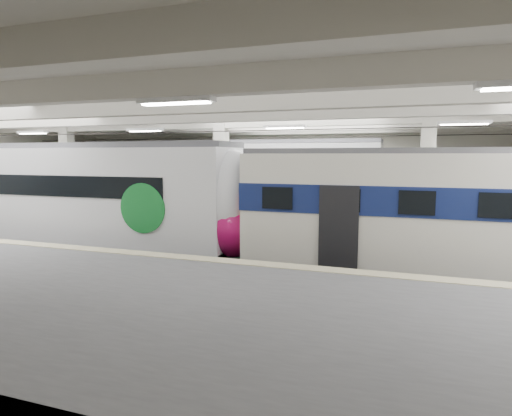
% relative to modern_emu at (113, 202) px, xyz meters
% --- Properties ---
extents(station_hall, '(36.00, 24.00, 5.75)m').
position_rel_modern_emu_xyz_m(station_hall, '(6.18, -1.74, 1.10)').
color(station_hall, black).
rests_on(station_hall, ground).
extents(modern_emu, '(13.44, 2.78, 4.35)m').
position_rel_modern_emu_xyz_m(modern_emu, '(0.00, 0.00, 0.00)').
color(modern_emu, white).
rests_on(modern_emu, ground).
extents(older_rer, '(12.28, 2.71, 4.10)m').
position_rel_modern_emu_xyz_m(older_rer, '(11.70, 0.00, 0.01)').
color(older_rer, white).
rests_on(older_rer, ground).
extents(far_train, '(14.42, 3.05, 4.58)m').
position_rel_modern_emu_xyz_m(far_train, '(2.30, 5.50, 0.22)').
color(far_train, white).
rests_on(far_train, ground).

